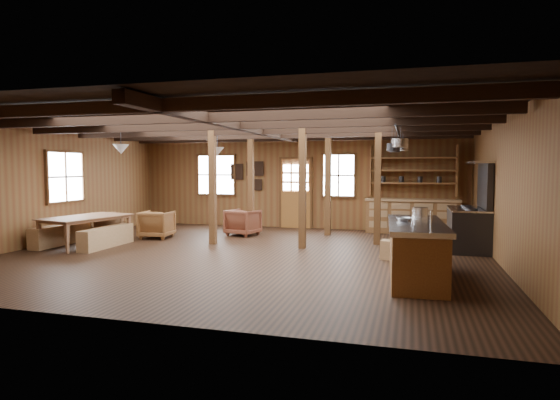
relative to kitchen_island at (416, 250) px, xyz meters
name	(u,v)px	position (x,y,z in m)	size (l,w,h in m)	color
room	(246,188)	(-3.46, 1.39, 0.92)	(10.04, 9.04, 2.84)	black
ceiling_joists	(248,128)	(-3.46, 1.56, 2.20)	(9.80, 8.82, 0.18)	black
timber_posts	(293,185)	(-2.94, 3.47, 0.92)	(3.95, 2.35, 2.80)	#452A13
back_door	(296,199)	(-3.46, 5.84, 0.40)	(1.02, 0.08, 2.15)	brown
window_back_left	(216,175)	(-6.06, 5.85, 1.12)	(1.32, 0.06, 1.32)	white
window_back_right	(339,175)	(-2.16, 5.85, 1.12)	(1.02, 0.06, 1.32)	white
window_left	(65,177)	(-8.42, 1.89, 1.12)	(0.14, 1.24, 1.32)	white
notice_boards	(249,174)	(-4.96, 5.84, 1.16)	(1.08, 0.03, 0.90)	beige
back_counter	(412,212)	(-0.06, 5.59, 0.12)	(2.55, 0.60, 2.45)	brown
pendant_lamps	(172,150)	(-5.71, 2.39, 1.77)	(1.86, 2.36, 0.66)	#2A2A2C
pot_rack	(400,144)	(-0.33, 1.64, 1.81)	(0.39, 3.00, 0.44)	#2A2A2C
kitchen_island	(416,250)	(0.00, 0.00, 0.00)	(1.01, 2.54, 1.20)	brown
step_stool	(391,250)	(-0.46, 1.60, -0.29)	(0.43, 0.30, 0.38)	olive
commercial_range	(471,222)	(1.19, 3.13, 0.16)	(0.82, 1.60, 1.97)	#2A2A2C
dining_table	(88,231)	(-7.36, 1.32, -0.13)	(1.98, 1.10, 0.70)	brown
bench_wall	(61,235)	(-8.11, 1.32, -0.24)	(0.33, 1.74, 0.48)	olive
bench_aisle	(107,237)	(-6.85, 1.32, -0.25)	(0.31, 1.68, 0.46)	olive
armchair_a	(157,224)	(-6.45, 2.85, -0.12)	(0.76, 0.78, 0.71)	brown
armchair_b	(243,222)	(-4.45, 3.91, -0.12)	(0.76, 0.78, 0.71)	brown
armchair_c	(105,226)	(-7.66, 2.39, -0.14)	(0.73, 0.75, 0.68)	#976A44
counter_pot	(420,212)	(0.07, 0.92, 0.55)	(0.29, 0.29, 0.17)	silver
bowl	(403,219)	(-0.21, 0.18, 0.49)	(0.24, 0.24, 0.06)	silver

